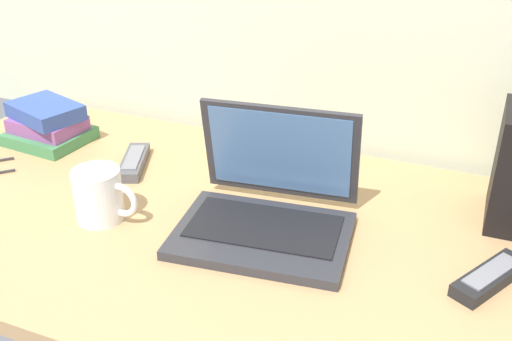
% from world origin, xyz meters
% --- Properties ---
extents(desk, '(1.60, 0.76, 0.03)m').
position_xyz_m(desk, '(0.00, 0.00, 0.01)').
color(desk, tan).
rests_on(desk, ground).
extents(laptop, '(0.33, 0.30, 0.22)m').
position_xyz_m(laptop, '(0.05, 0.01, 0.08)').
color(laptop, '#2D2D33').
rests_on(laptop, desk).
extents(coffee_mug, '(0.13, 0.09, 0.10)m').
position_xyz_m(coffee_mug, '(-0.26, -0.08, 0.08)').
color(coffee_mug, white).
rests_on(coffee_mug, desk).
extents(remote_control_near, '(0.12, 0.16, 0.02)m').
position_xyz_m(remote_control_near, '(0.44, -0.01, 0.04)').
color(remote_control_near, black).
rests_on(remote_control_near, desk).
extents(remote_control_far, '(0.10, 0.17, 0.02)m').
position_xyz_m(remote_control_far, '(-0.32, 0.13, 0.04)').
color(remote_control_far, '#4C4C51').
rests_on(remote_control_far, desk).
extents(book_stack, '(0.20, 0.17, 0.10)m').
position_xyz_m(book_stack, '(-0.58, 0.16, 0.08)').
color(book_stack, '#3F7F4C').
rests_on(book_stack, desk).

